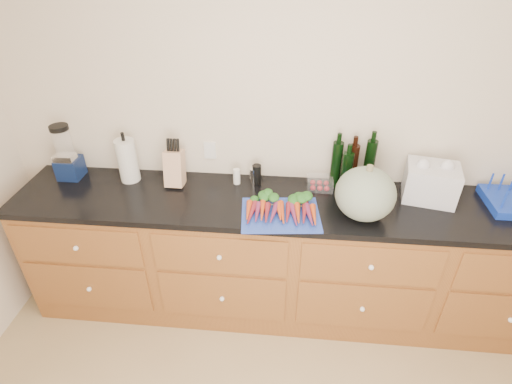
# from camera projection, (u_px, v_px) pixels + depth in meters

# --- Properties ---
(wall_back) EXTENTS (4.10, 0.05, 2.60)m
(wall_back) POSITION_uv_depth(u_px,v_px,m) (300.00, 127.00, 2.59)
(wall_back) COLOR beige
(wall_back) RESTS_ON ground
(cabinets) EXTENTS (3.60, 0.64, 0.90)m
(cabinets) POSITION_uv_depth(u_px,v_px,m) (293.00, 260.00, 2.78)
(cabinets) COLOR brown
(cabinets) RESTS_ON ground
(countertop) EXTENTS (3.64, 0.62, 0.04)m
(countertop) POSITION_uv_depth(u_px,v_px,m) (296.00, 204.00, 2.52)
(countertop) COLOR black
(countertop) RESTS_ON cabinets
(cutting_board) EXTENTS (0.50, 0.39, 0.01)m
(cutting_board) POSITION_uv_depth(u_px,v_px,m) (280.00, 215.00, 2.38)
(cutting_board) COLOR #2440AA
(cutting_board) RESTS_ON countertop
(carrots) EXTENTS (0.43, 0.29, 0.06)m
(carrots) POSITION_uv_depth(u_px,v_px,m) (281.00, 208.00, 2.40)
(carrots) COLOR #CA4417
(carrots) RESTS_ON cutting_board
(squash) EXTENTS (0.35, 0.35, 0.31)m
(squash) POSITION_uv_depth(u_px,v_px,m) (365.00, 194.00, 2.30)
(squash) COLOR slate
(squash) RESTS_ON countertop
(blender_appliance) EXTENTS (0.15, 0.15, 0.38)m
(blender_appliance) POSITION_uv_depth(u_px,v_px,m) (66.00, 155.00, 2.67)
(blender_appliance) COLOR #0E1C44
(blender_appliance) RESTS_ON countertop
(paper_towel) EXTENTS (0.13, 0.13, 0.29)m
(paper_towel) POSITION_uv_depth(u_px,v_px,m) (128.00, 161.00, 2.65)
(paper_towel) COLOR silver
(paper_towel) RESTS_ON countertop
(knife_block) EXTENTS (0.12, 0.12, 0.24)m
(knife_block) POSITION_uv_depth(u_px,v_px,m) (175.00, 168.00, 2.63)
(knife_block) COLOR tan
(knife_block) RESTS_ON countertop
(grinder_salt) EXTENTS (0.05, 0.05, 0.11)m
(grinder_salt) POSITION_uv_depth(u_px,v_px,m) (237.00, 176.00, 2.67)
(grinder_salt) COLOR silver
(grinder_salt) RESTS_ON countertop
(grinder_pepper) EXTENTS (0.06, 0.06, 0.14)m
(grinder_pepper) POSITION_uv_depth(u_px,v_px,m) (257.00, 175.00, 2.64)
(grinder_pepper) COLOR black
(grinder_pepper) RESTS_ON countertop
(canister_chrome) EXTENTS (0.05, 0.05, 0.12)m
(canister_chrome) POSITION_uv_depth(u_px,v_px,m) (253.00, 176.00, 2.65)
(canister_chrome) COLOR silver
(canister_chrome) RESTS_ON countertop
(tomato_box) EXTENTS (0.17, 0.13, 0.08)m
(tomato_box) POSITION_uv_depth(u_px,v_px,m) (320.00, 183.00, 2.62)
(tomato_box) COLOR white
(tomato_box) RESTS_ON countertop
(bottles) EXTENTS (0.28, 0.14, 0.33)m
(bottles) POSITION_uv_depth(u_px,v_px,m) (351.00, 167.00, 2.58)
(bottles) COLOR black
(bottles) RESTS_ON countertop
(grocery_bag) EXTENTS (0.35, 0.30, 0.23)m
(grocery_bag) POSITION_uv_depth(u_px,v_px,m) (431.00, 183.00, 2.49)
(grocery_bag) COLOR silver
(grocery_bag) RESTS_ON countertop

